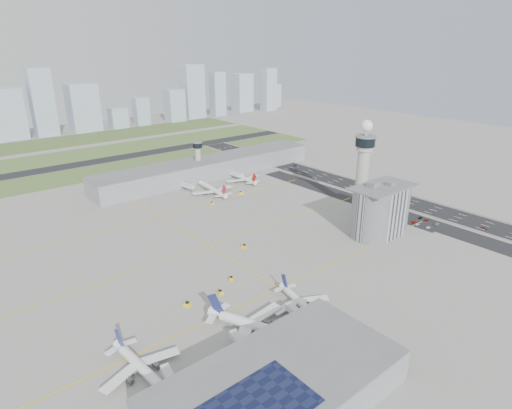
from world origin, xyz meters
TOP-DOWN VIEW (x-y plane):
  - ground at (0.00, 0.00)m, footprint 1000.00×1000.00m
  - grass_strip_0 at (-20.00, 225.00)m, footprint 480.00×50.00m
  - grass_strip_1 at (-20.00, 300.00)m, footprint 480.00×60.00m
  - grass_strip_2 at (-20.00, 380.00)m, footprint 480.00×70.00m
  - runway at (-20.00, 262.00)m, footprint 480.00×22.00m
  - highway at (115.00, 0.00)m, footprint 28.00×500.00m
  - barrier_left at (101.00, 0.00)m, footprint 0.60×500.00m
  - barrier_right at (129.00, 0.00)m, footprint 0.60×500.00m
  - landside_road at (90.00, -10.00)m, footprint 18.00×260.00m
  - parking_lot at (88.00, -22.00)m, footprint 20.00×44.00m
  - taxiway_line_h_0 at (-40.00, -30.00)m, footprint 260.00×0.60m
  - taxiway_line_h_1 at (-40.00, 30.00)m, footprint 260.00×0.60m
  - taxiway_line_h_2 at (-40.00, 90.00)m, footprint 260.00×0.60m
  - taxiway_line_v at (-40.00, 30.00)m, footprint 0.60×260.00m
  - control_tower at (72.00, 8.00)m, footprint 14.00×14.00m
  - secondary_tower at (30.00, 150.00)m, footprint 8.60×8.60m
  - admin_building at (51.99, -22.00)m, footprint 42.00×24.00m
  - terminal_pier at (40.00, 148.00)m, footprint 210.00×32.00m
  - near_terminal at (-88.07, -82.02)m, footprint 84.00×42.00m
  - airplane_near_a at (-116.22, -41.05)m, footprint 33.80×38.85m
  - airplane_near_b at (-69.99, -49.93)m, footprint 53.23×56.84m
  - airplane_near_c at (-43.59, -48.89)m, footprint 35.75×39.59m
  - airplane_far_a at (15.35, 107.23)m, footprint 39.56×45.15m
  - airplane_far_b at (52.96, 116.64)m, footprint 34.98×40.30m
  - jet_bridge_near_0 at (-113.00, -61.00)m, footprint 5.39×14.31m
  - jet_bridge_near_1 at (-83.00, -61.00)m, footprint 5.39×14.31m
  - jet_bridge_near_2 at (-53.00, -61.00)m, footprint 5.39×14.31m
  - jet_bridge_far_0 at (2.00, 132.00)m, footprint 5.39×14.31m
  - jet_bridge_far_1 at (52.00, 132.00)m, footprint 5.39×14.31m
  - tug_0 at (-81.39, -14.27)m, footprint 3.78×4.09m
  - tug_1 at (-52.40, -8.57)m, footprint 3.41×3.59m
  - tug_2 at (-64.18, -15.47)m, footprint 2.65×3.46m
  - tug_3 at (-25.04, 15.62)m, footprint 3.85×4.09m
  - tug_4 at (1.01, 87.38)m, footprint 2.09×2.96m
  - tug_5 at (31.28, 91.52)m, footprint 3.72×2.82m
  - car_lot_0 at (82.85, -38.31)m, footprint 3.92×2.05m
  - car_lot_1 at (81.93, -31.11)m, footprint 3.55×1.33m
  - car_lot_2 at (84.04, -27.74)m, footprint 4.31×2.43m
  - car_lot_3 at (82.14, -19.65)m, footprint 4.41×2.38m
  - car_lot_4 at (82.79, -12.62)m, footprint 3.56×1.64m
  - car_lot_5 at (82.56, -6.04)m, footprint 3.89×1.82m
  - car_lot_6 at (92.26, -39.19)m, footprint 4.58×2.15m
  - car_lot_7 at (93.94, -31.06)m, footprint 4.13×2.04m
  - car_lot_8 at (93.92, -26.40)m, footprint 3.99×2.01m
  - car_lot_9 at (92.33, -17.06)m, footprint 3.37×1.36m
  - car_lot_10 at (93.96, -10.92)m, footprint 4.12×2.09m
  - car_lot_11 at (93.83, -6.39)m, footprint 4.51×1.93m
  - car_hw_0 at (109.16, -61.81)m, footprint 1.57×3.71m
  - car_hw_1 at (114.64, 38.46)m, footprint 1.80×3.82m
  - car_hw_2 at (122.50, 122.08)m, footprint 2.36×4.66m
  - car_hw_4 at (107.28, 182.10)m, footprint 1.67×3.85m
  - skyline_bldg_7 at (-59.44, 436.89)m, footprint 35.76×28.61m
  - skyline_bldg_8 at (-19.42, 431.56)m, footprint 26.33×21.06m
  - skyline_bldg_9 at (30.27, 432.32)m, footprint 36.96×29.57m
  - skyline_bldg_10 at (73.27, 423.68)m, footprint 23.01×18.41m
  - skyline_bldg_11 at (108.28, 423.34)m, footprint 20.22×16.18m
  - skyline_bldg_12 at (162.17, 421.29)m, footprint 26.14×20.92m
  - skyline_bldg_13 at (201.27, 433.27)m, footprint 32.26×25.81m
  - skyline_bldg_14 at (244.74, 426.38)m, footprint 21.59×17.28m
  - skyline_bldg_15 at (302.83, 435.54)m, footprint 30.25×24.20m
  - skyline_bldg_16 at (345.49, 415.96)m, footprint 23.04×18.43m
  - skyline_bldg_17 at (382.05, 443.29)m, footprint 22.64×18.11m

SIDE VIEW (x-z plane):
  - ground at x=0.00m, z-range 0.00..0.00m
  - taxiway_line_h_0 at x=-40.00m, z-range 0.00..0.01m
  - taxiway_line_h_1 at x=-40.00m, z-range 0.00..0.01m
  - taxiway_line_h_2 at x=-40.00m, z-range 0.00..0.01m
  - taxiway_line_v at x=-40.00m, z-range 0.00..0.01m
  - grass_strip_0 at x=-20.00m, z-range 0.00..0.08m
  - grass_strip_1 at x=-20.00m, z-range 0.00..0.08m
  - grass_strip_2 at x=-20.00m, z-range 0.00..0.08m
  - landside_road at x=90.00m, z-range 0.00..0.08m
  - highway at x=115.00m, z-range 0.00..0.10m
  - parking_lot at x=88.00m, z-range 0.00..0.10m
  - runway at x=-20.00m, z-range 0.01..0.11m
  - car_lot_9 at x=92.33m, z-range 0.00..1.09m
  - car_lot_10 at x=93.96m, z-range 0.00..1.12m
  - car_lot_2 at x=84.04m, z-range 0.00..1.14m
  - car_lot_7 at x=93.94m, z-range 0.00..1.16m
  - car_lot_1 at x=81.93m, z-range 0.00..1.16m
  - car_lot_4 at x=82.79m, z-range 0.00..1.18m
  - barrier_left at x=101.00m, z-range 0.00..1.20m
  - barrier_right at x=129.00m, z-range 0.00..1.20m
  - car_hw_1 at x=114.64m, z-range 0.00..1.21m
  - car_lot_3 at x=82.14m, z-range 0.00..1.22m
  - car_lot_5 at x=82.56m, z-range 0.00..1.23m
  - car_hw_0 at x=109.16m, z-range 0.00..1.25m
  - car_hw_2 at x=122.50m, z-range 0.00..1.26m
  - car_lot_6 at x=92.26m, z-range 0.00..1.27m
  - car_lot_0 at x=82.85m, z-range 0.00..1.27m
  - car_hw_4 at x=107.28m, z-range 0.00..1.29m
  - car_lot_11 at x=93.83m, z-range 0.00..1.30m
  - car_lot_8 at x=93.92m, z-range 0.00..1.30m
  - tug_4 at x=1.01m, z-range 0.00..1.68m
  - tug_1 at x=-52.40m, z-range 0.00..1.72m
  - tug_2 at x=-64.18m, z-range 0.00..1.83m
  - tug_3 at x=-25.04m, z-range 0.00..1.96m
  - tug_0 at x=-81.39m, z-range 0.00..1.96m
  - tug_5 at x=31.28m, z-range 0.00..1.98m
  - jet_bridge_near_0 at x=-113.00m, z-range 0.00..5.70m
  - jet_bridge_near_1 at x=-83.00m, z-range 0.00..5.70m
  - jet_bridge_near_2 at x=-53.00m, z-range 0.00..5.70m
  - jet_bridge_far_0 at x=2.00m, z-range 0.00..5.70m
  - jet_bridge_far_1 at x=52.00m, z-range 0.00..5.70m
  - airplane_near_c at x=-43.59m, z-range 0.00..9.52m
  - airplane_near_a at x=-116.22m, z-range 0.00..10.24m
  - airplane_far_b at x=52.96m, z-range 0.00..10.69m
  - airplane_far_a at x=15.35m, z-range 0.00..11.68m
  - airplane_near_b at x=-69.99m, z-range 0.00..12.71m
  - near_terminal at x=-88.07m, z-range -0.07..12.93m
  - terminal_pier at x=40.00m, z-range 0.00..15.80m
  - skyline_bldg_10 at x=73.27m, z-range 0.00..27.75m
  - admin_building at x=51.99m, z-range -1.45..32.05m
  - secondary_tower at x=30.00m, z-range 2.85..34.75m
  - skyline_bldg_11 at x=108.28m, z-range 0.00..38.97m
  - skyline_bldg_17 at x=382.05m, z-range 0.00..41.06m
  - skyline_bldg_12 at x=162.17m, z-range 0.00..46.89m
  - skyline_bldg_7 at x=-59.44m, z-range 0.00..61.22m
  - skyline_bldg_9 at x=30.27m, z-range 0.00..62.11m
  - skyline_bldg_15 at x=302.83m, z-range 0.00..63.40m
  - skyline_bldg_14 at x=244.74m, z-range 0.00..68.75m
  - control_tower at x=72.00m, z-range 2.79..67.29m
  - skyline_bldg_16 at x=345.49m, z-range 0.00..71.56m
  - skyline_bldg_13 at x=201.27m, z-range 0.00..81.20m
  - skyline_bldg_8 at x=-19.42m, z-range 0.00..83.39m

